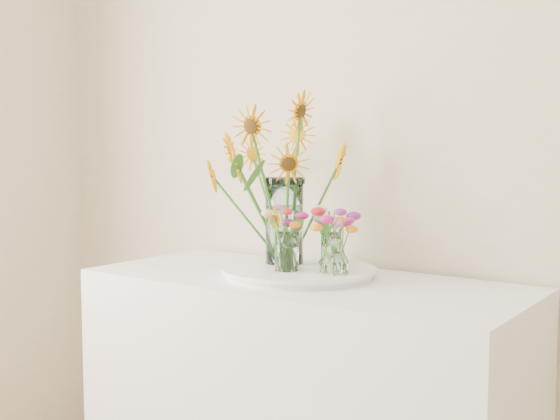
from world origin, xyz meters
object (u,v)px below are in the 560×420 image
object	(u,v)px
small_vase_a	(287,252)
small_vase_b	(335,256)
small_vase_c	(331,250)
tray	(298,273)
mason_jar	(284,221)
counter	(302,417)

from	to	relation	value
small_vase_a	small_vase_b	xyz separation A→B (m)	(0.15, 0.05, -0.00)
small_vase_a	small_vase_c	xyz separation A→B (m)	(0.06, 0.16, -0.01)
tray	small_vase_a	bearing A→B (deg)	-85.29
mason_jar	small_vase_a	distance (m)	0.16
tray	mason_jar	size ratio (longest dim) A/B	1.62
tray	small_vase_c	world-z (taller)	small_vase_c
small_vase_a	small_vase_c	distance (m)	0.17
tray	counter	bearing A→B (deg)	-32.81
small_vase_b	tray	bearing A→B (deg)	169.56
tray	small_vase_a	xyz separation A→B (m)	(0.01, -0.07, 0.08)
mason_jar	small_vase_a	xyz separation A→B (m)	(0.09, -0.11, -0.08)
tray	small_vase_c	xyz separation A→B (m)	(0.07, 0.09, 0.07)
small_vase_a	small_vase_b	bearing A→B (deg)	17.25
mason_jar	small_vase_a	bearing A→B (deg)	-51.89
mason_jar	small_vase_c	xyz separation A→B (m)	(0.15, 0.05, -0.09)
small_vase_b	small_vase_c	world-z (taller)	small_vase_b
tray	mason_jar	world-z (taller)	mason_jar
small_vase_c	counter	bearing A→B (deg)	-112.07
mason_jar	small_vase_c	world-z (taller)	mason_jar
tray	small_vase_a	distance (m)	0.11
mason_jar	small_vase_c	bearing A→B (deg)	17.14
small_vase_a	mason_jar	bearing A→B (deg)	128.11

